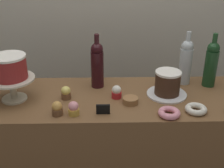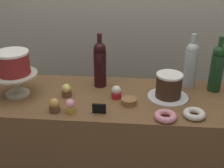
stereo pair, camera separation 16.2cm
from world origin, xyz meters
name	(u,v)px [view 1 (the left image)]	position (x,y,z in m)	size (l,w,h in m)	color
display_counter	(112,158)	(0.00, 0.00, 0.44)	(1.52, 0.53, 0.88)	brown
cake_stand_pedestal	(12,85)	(-0.54, -0.02, 0.97)	(0.25, 0.25, 0.13)	beige
white_layer_cake	(9,67)	(-0.54, -0.02, 1.08)	(0.18, 0.18, 0.13)	maroon
silver_serving_platter	(167,94)	(0.31, 0.02, 0.89)	(0.23, 0.23, 0.01)	white
chocolate_round_cake	(168,83)	(0.31, 0.02, 0.96)	(0.14, 0.14, 0.14)	#3D2619
wine_bottle_dark_red	(97,64)	(-0.08, 0.14, 1.03)	(0.08, 0.08, 0.33)	black
wine_bottle_green	(211,63)	(0.59, 0.14, 1.03)	(0.08, 0.08, 0.33)	#193D1E
wine_bottle_clear	(186,61)	(0.45, 0.18, 1.03)	(0.08, 0.08, 0.33)	#B2BCC1
cupcake_strawberry	(74,109)	(-0.20, -0.19, 0.92)	(0.06, 0.06, 0.07)	gold
cupcake_caramel	(57,109)	(-0.28, -0.19, 0.92)	(0.06, 0.06, 0.07)	brown
cupcake_vanilla	(117,92)	(0.03, -0.01, 0.92)	(0.06, 0.06, 0.07)	red
cupcake_lemon	(66,93)	(-0.26, -0.01, 0.92)	(0.06, 0.06, 0.07)	brown
donut_sugar	(196,109)	(0.43, -0.17, 0.90)	(0.11, 0.11, 0.03)	silver
donut_pink	(169,113)	(0.28, -0.21, 0.90)	(0.11, 0.11, 0.03)	pink
cookie_stack	(130,100)	(0.10, -0.08, 0.90)	(0.08, 0.08, 0.03)	olive
price_sign_chalkboard	(103,109)	(-0.05, -0.18, 0.91)	(0.07, 0.01, 0.05)	black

